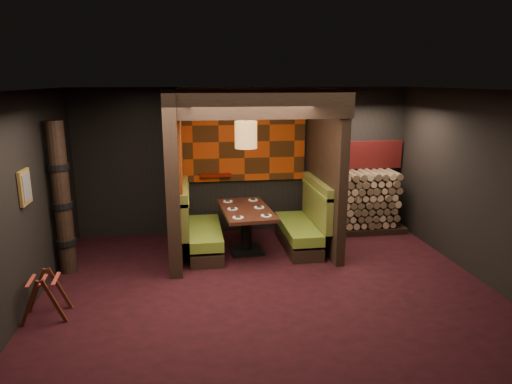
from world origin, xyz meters
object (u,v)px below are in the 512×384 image
object	(u,v)px
booth_bench_left	(199,231)
booth_bench_right	(304,226)
luggage_rack	(45,294)
totem_column	(62,200)
firewood_stack	(361,202)
dining_table	(246,221)
pendant_lamp	(246,135)

from	to	relation	value
booth_bench_left	booth_bench_right	distance (m)	1.89
luggage_rack	totem_column	xyz separation A→B (m)	(-0.08, 1.47, 0.87)
booth_bench_left	luggage_rack	bearing A→B (deg)	-134.78
totem_column	firewood_stack	size ratio (longest dim) A/B	1.39
booth_bench_right	totem_column	xyz separation A→B (m)	(-3.98, -0.55, 0.79)
totem_column	firewood_stack	distance (m)	5.51
booth_bench_left	dining_table	xyz separation A→B (m)	(0.82, -0.10, 0.16)
booth_bench_left	firewood_stack	size ratio (longest dim) A/B	0.92
booth_bench_left	luggage_rack	xyz separation A→B (m)	(-2.01, -2.02, -0.08)
booth_bench_left	pendant_lamp	size ratio (longest dim) A/B	1.63
booth_bench_right	pendant_lamp	xyz separation A→B (m)	(-1.07, -0.15, 1.69)
pendant_lamp	booth_bench_right	bearing A→B (deg)	8.08
dining_table	firewood_stack	size ratio (longest dim) A/B	0.91
booth_bench_left	totem_column	bearing A→B (deg)	-165.25
booth_bench_right	firewood_stack	size ratio (longest dim) A/B	0.92
booth_bench_left	firewood_stack	distance (m)	3.33
booth_bench_right	firewood_stack	xyz separation A→B (m)	(1.35, 0.70, 0.21)
luggage_rack	dining_table	bearing A→B (deg)	34.19
pendant_lamp	luggage_rack	size ratio (longest dim) A/B	1.54
booth_bench_left	booth_bench_right	world-z (taller)	same
pendant_lamp	firewood_stack	xyz separation A→B (m)	(2.43, 0.85, -1.48)
booth_bench_left	firewood_stack	xyz separation A→B (m)	(3.25, 0.70, 0.21)
pendant_lamp	totem_column	bearing A→B (deg)	-172.22
booth_bench_left	totem_column	distance (m)	2.30
dining_table	firewood_stack	xyz separation A→B (m)	(2.43, 0.80, 0.05)
pendant_lamp	firewood_stack	distance (m)	2.97
dining_table	totem_column	distance (m)	3.01
pendant_lamp	totem_column	distance (m)	3.07
booth_bench_right	pendant_lamp	bearing A→B (deg)	-171.92
firewood_stack	totem_column	bearing A→B (deg)	-166.81
booth_bench_right	booth_bench_left	bearing A→B (deg)	180.00
dining_table	totem_column	world-z (taller)	totem_column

